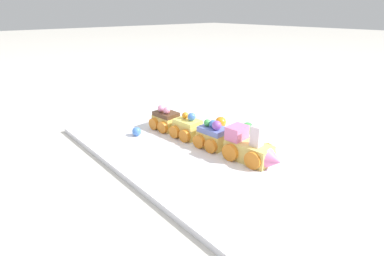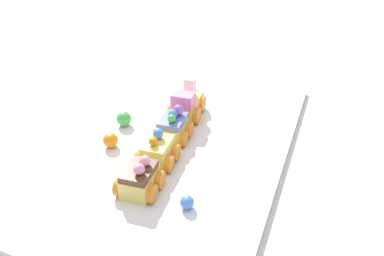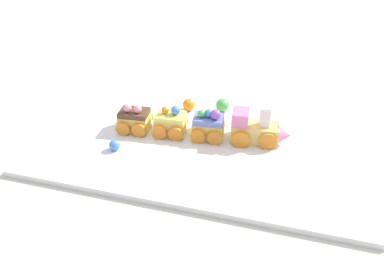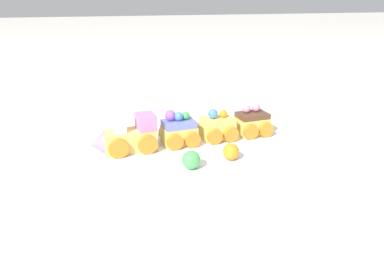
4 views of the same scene
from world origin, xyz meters
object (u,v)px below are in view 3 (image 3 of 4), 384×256
Objects in this scene: cake_car_lemon at (171,123)px; cake_car_chocolate at (135,120)px; cake_car_blueberry at (209,126)px; gumball_green at (222,105)px; gumball_blue at (115,145)px; gumball_orange at (189,105)px; cake_train_locomotive at (258,130)px.

cake_car_lemon and cake_car_chocolate have the same top height.
cake_car_blueberry is 0.12m from gumball_green.
gumball_green reaches higher than gumball_blue.
cake_car_blueberry is 2.41× the size of gumball_orange.
gumball_green is at bearing 126.78° from cake_train_locomotive.
gumball_green is 0.28m from gumball_blue.
cake_train_locomotive is 1.75× the size of cake_car_lemon.
cake_car_chocolate is 0.21m from gumball_green.
cake_car_blueberry reaches higher than cake_car_lemon.
cake_car_blueberry is at bearing -179.77° from cake_train_locomotive.
cake_car_blueberry is at bearing 0.00° from cake_car_chocolate.
gumball_orange is 1.32× the size of gumball_blue.
cake_car_chocolate reaches higher than gumball_blue.
cake_car_lemon is 0.13m from gumball_blue.
cake_train_locomotive reaches higher than gumball_green.
cake_car_lemon is (-0.18, -0.02, -0.00)m from cake_train_locomotive.
cake_car_lemon reaches higher than gumball_orange.
gumball_green is (0.09, 0.12, -0.01)m from cake_car_lemon.
gumball_orange is at bearing 120.80° from cake_car_blueberry.
cake_train_locomotive is 4.22× the size of gumball_orange.
cake_car_lemon is 2.24× the size of gumball_green.
cake_train_locomotive is 0.26m from cake_car_chocolate.
gumball_blue is at bearing -100.48° from cake_car_chocolate.
gumball_orange is (0.01, 0.11, -0.01)m from cake_car_lemon.
cake_car_blueberry is 0.20m from gumball_blue.
gumball_orange is (-0.08, -0.02, -0.00)m from gumball_green.
cake_car_lemon is 0.11m from gumball_orange.
cake_train_locomotive is at bearing 0.23° from cake_car_blueberry.
gumball_blue is at bearing -129.43° from gumball_green.
cake_car_chocolate is 3.18× the size of gumball_blue.
cake_train_locomotive is at bearing -27.53° from gumball_orange.
cake_train_locomotive is 0.29m from gumball_blue.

